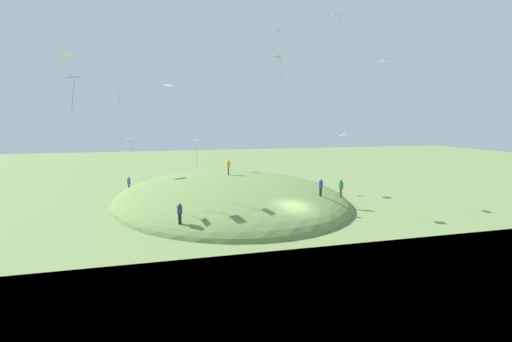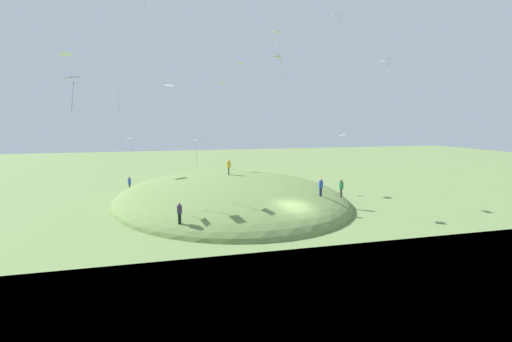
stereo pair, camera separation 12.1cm
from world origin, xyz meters
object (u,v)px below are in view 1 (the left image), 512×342
(person_near_shore, at_px, (180,210))
(kite_5, at_px, (279,59))
(kite_6, at_px, (338,15))
(kite_10, at_px, (277,33))
(person_on_hilltop, at_px, (321,185))
(kite_1, at_px, (169,86))
(kite_7, at_px, (72,80))
(kite_3, at_px, (130,140))
(kite_14, at_px, (198,142))
(kite_0, at_px, (199,46))
(kite_11, at_px, (386,61))
(kite_12, at_px, (240,64))
(kite_8, at_px, (222,83))
(kite_9, at_px, (342,136))
(person_watching_kites, at_px, (129,182))
(person_walking_path, at_px, (228,165))
(kite_4, at_px, (65,54))
(kite_13, at_px, (119,95))
(person_with_child, at_px, (341,186))

(person_near_shore, relative_size, kite_5, 0.71)
(kite_6, distance_m, kite_10, 11.35)
(person_on_hilltop, xyz_separation_m, kite_1, (18.51, 11.97, 9.85))
(person_near_shore, relative_size, kite_7, 0.75)
(kite_3, xyz_separation_m, kite_14, (-0.16, -5.16, -0.24))
(kite_0, distance_m, kite_11, 24.29)
(kite_5, relative_size, kite_12, 1.34)
(person_near_shore, distance_m, kite_11, 22.66)
(person_near_shore, relative_size, kite_0, 1.18)
(kite_11, bearing_deg, kite_0, 36.86)
(person_near_shore, relative_size, kite_12, 0.95)
(kite_5, xyz_separation_m, kite_8, (18.56, 1.30, -0.27))
(kite_9, relative_size, kite_10, 0.80)
(kite_0, bearing_deg, kite_5, -169.34)
(kite_6, bearing_deg, kite_0, 22.39)
(person_on_hilltop, height_order, kite_12, kite_12)
(person_on_hilltop, relative_size, kite_8, 0.89)
(person_watching_kites, bearing_deg, person_near_shore, 94.21)
(kite_6, bearing_deg, kite_10, 7.46)
(kite_6, relative_size, kite_8, 0.90)
(person_walking_path, xyz_separation_m, kite_1, (9.78, 5.42, 8.87))
(kite_4, height_order, kite_9, kite_4)
(person_watching_kites, bearing_deg, kite_7, 76.98)
(kite_10, xyz_separation_m, kite_14, (-10.09, 9.88, -11.05))
(person_walking_path, bearing_deg, kite_9, -123.83)
(kite_10, bearing_deg, kite_3, 123.45)
(kite_11, bearing_deg, kite_7, 104.89)
(kite_8, height_order, kite_14, kite_8)
(kite_3, xyz_separation_m, kite_5, (-0.65, -11.72, 6.35))
(kite_14, bearing_deg, kite_10, -44.39)
(kite_3, bearing_deg, kite_11, -88.82)
(kite_5, bearing_deg, kite_10, -17.46)
(kite_13, bearing_deg, kite_3, -159.85)
(person_on_hilltop, distance_m, kite_5, 11.35)
(person_walking_path, relative_size, kite_12, 1.01)
(kite_1, bearing_deg, kite_7, 164.81)
(person_walking_path, relative_size, kite_3, 1.50)
(person_on_hilltop, distance_m, person_near_shore, 13.08)
(person_watching_kites, height_order, person_on_hilltop, person_on_hilltop)
(person_near_shore, xyz_separation_m, kite_0, (23.40, -4.57, 15.68))
(person_on_hilltop, height_order, kite_9, kite_9)
(kite_5, distance_m, kite_11, 10.62)
(kite_12, bearing_deg, kite_14, 155.85)
(kite_0, relative_size, kite_9, 0.89)
(kite_7, distance_m, kite_13, 8.66)
(person_watching_kites, bearing_deg, kite_13, 82.47)
(kite_7, height_order, kite_10, kite_10)
(kite_0, xyz_separation_m, kite_4, (-0.32, 15.61, -1.72))
(kite_8, bearing_deg, kite_6, -162.37)
(person_with_child, bearing_deg, person_watching_kites, -118.44)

